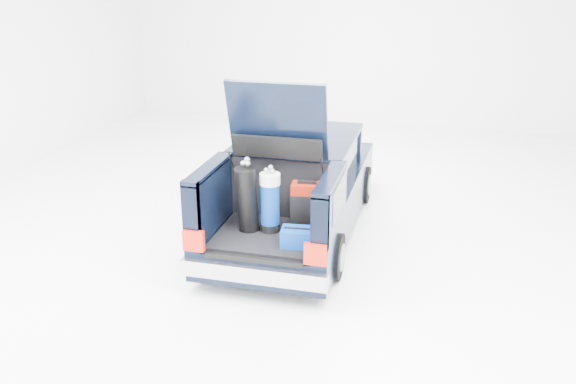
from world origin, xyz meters
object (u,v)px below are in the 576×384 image
(blue_duffel, at_px, (300,237))
(car, at_px, (298,187))
(blue_golf_bag, at_px, (270,202))
(red_suitcase, at_px, (307,206))
(black_golf_bag, at_px, (247,199))

(blue_duffel, bearing_deg, car, 97.95)
(blue_golf_bag, xyz_separation_m, blue_duffel, (0.47, -0.34, -0.29))
(car, distance_m, blue_golf_bag, 1.53)
(blue_golf_bag, bearing_deg, red_suitcase, 31.90)
(car, xyz_separation_m, blue_golf_bag, (-0.01, -1.49, 0.32))
(black_golf_bag, distance_m, blue_golf_bag, 0.30)
(black_golf_bag, height_order, blue_duffel, black_golf_bag)
(black_golf_bag, xyz_separation_m, blue_golf_bag, (0.28, 0.08, -0.04))
(black_golf_bag, relative_size, blue_duffel, 2.01)
(red_suitcase, bearing_deg, car, 101.69)
(red_suitcase, bearing_deg, black_golf_bag, -165.64)
(car, height_order, red_suitcase, car)
(blue_golf_bag, relative_size, blue_duffel, 1.81)
(blue_duffel, bearing_deg, blue_golf_bag, 137.65)
(black_golf_bag, bearing_deg, blue_golf_bag, 24.52)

